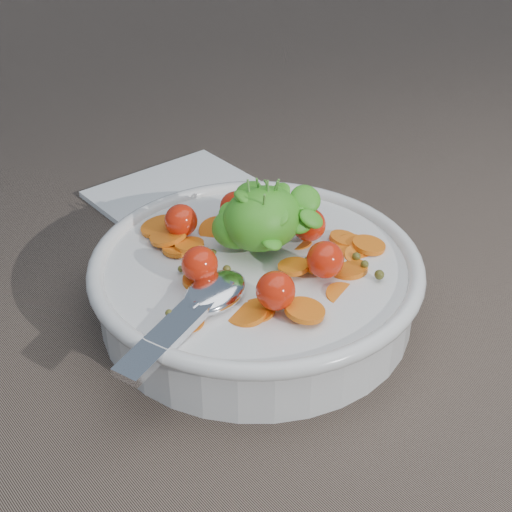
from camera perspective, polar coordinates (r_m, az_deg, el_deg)
ground at (r=0.51m, az=-0.01°, el=-6.63°), size 6.00×6.00×0.00m
bowl at (r=0.52m, az=-0.01°, el=-1.93°), size 0.26×0.24×0.10m
napkin at (r=0.68m, az=-5.97°, el=4.84°), size 0.15×0.13×0.01m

